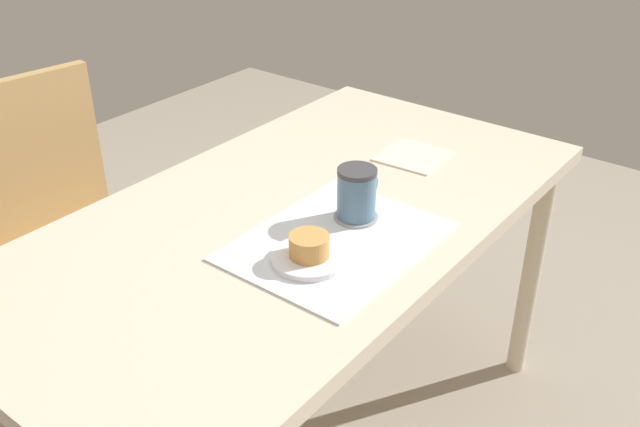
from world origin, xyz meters
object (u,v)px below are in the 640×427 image
object	(u,v)px
dining_table	(295,241)
pastry_plate	(309,258)
wooden_chair	(63,230)
coffee_mug	(357,192)
pastry	(309,246)

from	to	relation	value
dining_table	pastry_plate	bearing A→B (deg)	-132.45
pastry_plate	dining_table	bearing A→B (deg)	47.55
wooden_chair	pastry_plate	xyz separation A→B (m)	(0.01, -0.83, 0.24)
dining_table	coffee_mug	size ratio (longest dim) A/B	12.17
pastry_plate	pastry	distance (m)	0.03
wooden_chair	pastry	distance (m)	0.87
pastry_plate	wooden_chair	bearing A→B (deg)	90.44
dining_table	pastry_plate	distance (m)	0.21
coffee_mug	pastry_plate	bearing A→B (deg)	-172.94
dining_table	pastry	world-z (taller)	pastry
pastry	coffee_mug	size ratio (longest dim) A/B	0.66
wooden_chair	pastry	xyz separation A→B (m)	(0.01, -0.83, 0.27)
pastry_plate	pastry	xyz separation A→B (m)	(0.00, 0.00, 0.03)
pastry_plate	coffee_mug	size ratio (longest dim) A/B	1.27
wooden_chair	pastry_plate	bearing A→B (deg)	98.34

